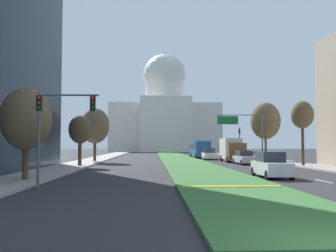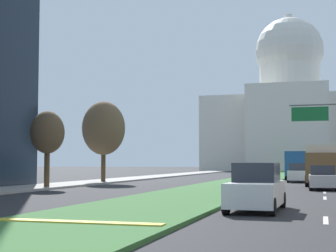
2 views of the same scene
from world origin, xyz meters
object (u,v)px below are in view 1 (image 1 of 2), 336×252
(street_tree_left_near, at_px, (26,119))
(city_bus, at_px, (199,148))
(traffic_light_near_left, at_px, (55,118))
(sedan_lead_stopped, at_px, (271,166))
(sedan_midblock, at_px, (244,158))
(street_tree_right_mid, at_px, (302,115))
(box_truck_delivery, at_px, (232,149))
(street_tree_left_mid, at_px, (80,130))
(capitol_building, at_px, (165,115))
(overhead_guide_sign, at_px, (245,127))
(street_tree_right_far, at_px, (265,121))
(sedan_distant, at_px, (209,154))
(traffic_light_far_right, at_px, (239,139))
(street_tree_left_far, at_px, (95,126))

(street_tree_left_near, height_order, city_bus, street_tree_left_near)
(traffic_light_near_left, xyz_separation_m, sedan_lead_stopped, (13.79, 5.87, -2.94))
(sedan_midblock, bearing_deg, city_bus, 96.15)
(street_tree_right_mid, relative_size, sedan_lead_stopped, 1.54)
(street_tree_right_mid, xyz_separation_m, box_truck_delivery, (-5.20, 10.92, -3.79))
(street_tree_left_mid, distance_m, sedan_midblock, 19.26)
(capitol_building, bearing_deg, street_tree_left_mid, -97.96)
(street_tree_left_mid, bearing_deg, street_tree_left_near, -91.41)
(street_tree_left_near, bearing_deg, overhead_guide_sign, 50.10)
(street_tree_right_mid, relative_size, street_tree_right_far, 0.85)
(street_tree_right_far, bearing_deg, sedan_midblock, -123.99)
(capitol_building, bearing_deg, street_tree_right_far, -80.93)
(street_tree_right_mid, xyz_separation_m, sedan_distant, (-7.25, 17.79, -4.65))
(street_tree_left_mid, xyz_separation_m, sedan_distant, (16.44, 17.16, -3.07))
(box_truck_delivery, xyz_separation_m, city_bus, (-2.34, 16.15, 0.09))
(street_tree_left_mid, xyz_separation_m, sedan_midblock, (18.56, 4.06, -3.12))
(traffic_light_near_left, height_order, street_tree_left_mid, street_tree_left_mid)
(traffic_light_near_left, xyz_separation_m, street_tree_left_near, (-2.73, 3.50, 0.19))
(traffic_light_far_right, relative_size, sedan_midblock, 1.21)
(street_tree_left_near, height_order, street_tree_right_far, street_tree_right_far)
(street_tree_left_mid, relative_size, box_truck_delivery, 0.85)
(street_tree_left_far, distance_m, street_tree_right_far, 23.61)
(overhead_guide_sign, relative_size, street_tree_right_far, 0.78)
(overhead_guide_sign, relative_size, sedan_lead_stopped, 1.43)
(capitol_building, xyz_separation_m, street_tree_right_far, (11.68, -73.18, -6.86))
(traffic_light_far_right, bearing_deg, street_tree_left_far, -153.87)
(traffic_light_near_left, height_order, sedan_distant, traffic_light_near_left)
(street_tree_left_mid, relative_size, street_tree_left_far, 0.75)
(capitol_building, bearing_deg, traffic_light_far_right, -80.79)
(traffic_light_far_right, relative_size, sedan_distant, 1.26)
(overhead_guide_sign, height_order, box_truck_delivery, overhead_guide_sign)
(street_tree_right_mid, bearing_deg, traffic_light_far_right, 94.08)
(sedan_midblock, height_order, sedan_distant, sedan_distant)
(street_tree_left_mid, height_order, sedan_lead_stopped, street_tree_left_mid)
(traffic_light_near_left, xyz_separation_m, sedan_midblock, (16.20, 22.73, -3.02))
(traffic_light_near_left, relative_size, box_truck_delivery, 0.81)
(traffic_light_far_right, height_order, city_bus, traffic_light_far_right)
(street_tree_right_far, relative_size, sedan_distant, 2.01)
(street_tree_left_far, bearing_deg, sedan_distant, 23.29)
(traffic_light_near_left, bearing_deg, sedan_midblock, 54.52)
(traffic_light_near_left, height_order, box_truck_delivery, traffic_light_near_left)
(capitol_building, relative_size, city_bus, 3.34)
(street_tree_left_near, xyz_separation_m, street_tree_left_far, (0.33, 25.24, 0.87))
(traffic_light_far_right, bearing_deg, street_tree_right_mid, -85.92)
(street_tree_left_near, relative_size, city_bus, 0.55)
(sedan_midblock, distance_m, city_bus, 22.53)
(sedan_lead_stopped, bearing_deg, box_truck_delivery, 84.21)
(traffic_light_far_right, xyz_separation_m, street_tree_left_far, (-22.19, -10.89, 1.54))
(street_tree_right_far, bearing_deg, capitol_building, 99.07)
(street_tree_left_mid, bearing_deg, traffic_light_far_right, 43.40)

